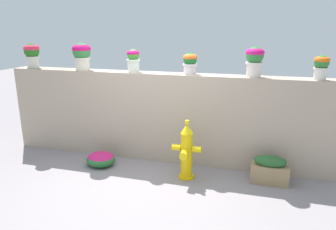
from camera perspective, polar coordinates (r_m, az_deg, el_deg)
The scene contains 11 objects.
ground_plane at distance 4.95m, azimuth -4.62°, elevation -12.24°, with size 24.00×24.00×0.00m, color gray.
stone_wall at distance 5.54m, azimuth -1.24°, elevation -0.39°, with size 5.74×0.32×1.56m, color tan.
potted_plant_0 at distance 6.56m, azimuth -23.52°, elevation 10.32°, with size 0.29×0.29×0.46m.
potted_plant_1 at distance 5.95m, azimuth -15.42°, elevation 10.71°, with size 0.33×0.33×0.48m.
potted_plant_2 at distance 5.52m, azimuth -6.35°, elevation 10.10°, with size 0.24×0.24×0.39m.
potted_plant_3 at distance 5.26m, azimuth 4.03°, elevation 9.62°, with size 0.24×0.24×0.35m.
potted_plant_4 at distance 5.10m, azimuth 15.48°, elevation 9.86°, with size 0.29×0.29×0.47m.
potted_plant_5 at distance 5.17m, azimuth 26.12°, elevation 8.18°, with size 0.22×0.22×0.36m.
fire_hydrant at distance 4.92m, azimuth 3.38°, elevation -6.72°, with size 0.46×0.37×0.95m.
flower_bush_left at distance 5.59m, azimuth -12.10°, elevation -7.77°, with size 0.50×0.45×0.24m.
planter_box at distance 5.12m, azimuth 17.98°, elevation -9.46°, with size 0.56×0.28×0.44m.
Camera 1 is at (1.56, -4.09, 2.33)m, focal length 33.51 mm.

